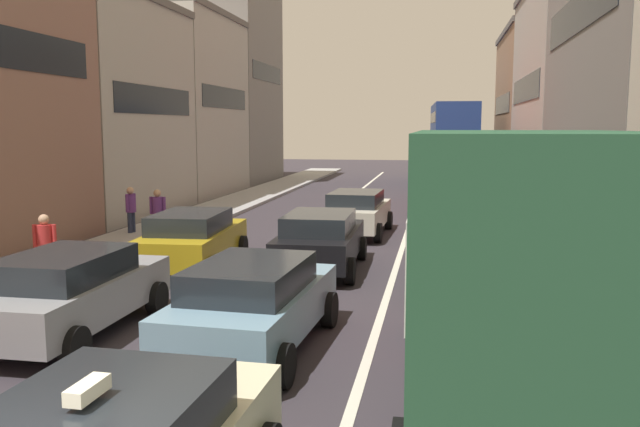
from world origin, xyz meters
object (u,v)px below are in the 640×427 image
at_px(sedan_centre_lane_second, 254,302).
at_px(pedestrian_near_kerb, 158,212).
at_px(sedan_left_lane_third, 192,239).
at_px(bus_mid_queue_primary, 456,169).
at_px(pedestrian_mid_sidewalk, 45,245).
at_px(coupe_centre_lane_fourth, 357,212).
at_px(pedestrian_far_sidewalk, 131,208).
at_px(removalist_box_truck, 518,265).
at_px(bus_far_queue_secondary, 452,139).
at_px(sedan_right_lane_behind_truck, 468,252).
at_px(wagon_left_lane_second, 70,291).
at_px(hatchback_centre_lane_third, 320,239).

height_order(sedan_centre_lane_second, pedestrian_near_kerb, pedestrian_near_kerb).
distance_m(sedan_left_lane_third, pedestrian_near_kerb, 4.62).
bearing_deg(bus_mid_queue_primary, pedestrian_mid_sidewalk, 150.26).
distance_m(sedan_centre_lane_second, pedestrian_mid_sidewalk, 6.81).
bearing_deg(pedestrian_mid_sidewalk, coupe_centre_lane_fourth, 132.81).
distance_m(coupe_centre_lane_fourth, pedestrian_far_sidewalk, 7.52).
bearing_deg(removalist_box_truck, bus_mid_queue_primary, 0.01).
height_order(removalist_box_truck, sedan_centre_lane_second, removalist_box_truck).
distance_m(coupe_centre_lane_fourth, bus_far_queue_secondary, 21.86).
relative_size(bus_far_queue_secondary, pedestrian_mid_sidewalk, 6.38).
distance_m(sedan_right_lane_behind_truck, pedestrian_mid_sidewalk, 9.65).
bearing_deg(sedan_centre_lane_second, sedan_right_lane_behind_truck, -32.20).
relative_size(wagon_left_lane_second, bus_mid_queue_primary, 0.41).
relative_size(coupe_centre_lane_fourth, sedan_right_lane_behind_truck, 1.00).
bearing_deg(sedan_centre_lane_second, sedan_left_lane_third, 32.97).
height_order(sedan_left_lane_third, pedestrian_far_sidewalk, pedestrian_far_sidewalk).
bearing_deg(sedan_left_lane_third, bus_far_queue_secondary, -17.43).
distance_m(sedan_right_lane_behind_truck, pedestrian_near_kerb, 10.46).
relative_size(removalist_box_truck, bus_far_queue_secondary, 0.73).
relative_size(removalist_box_truck, pedestrian_far_sidewalk, 4.65).
relative_size(hatchback_centre_lane_third, pedestrian_mid_sidewalk, 2.61).
relative_size(sedan_centre_lane_second, coupe_centre_lane_fourth, 1.01).
relative_size(sedan_right_lane_behind_truck, bus_far_queue_secondary, 0.41).
bearing_deg(sedan_right_lane_behind_truck, pedestrian_mid_sidewalk, 97.81).
bearing_deg(pedestrian_mid_sidewalk, sedan_left_lane_third, 119.64).
height_order(sedan_centre_lane_second, pedestrian_far_sidewalk, pedestrian_far_sidewalk).
bearing_deg(sedan_left_lane_third, wagon_left_lane_second, 175.45).
xyz_separation_m(sedan_left_lane_third, pedestrian_far_sidewalk, (-3.87, 4.47, 0.15)).
relative_size(sedan_left_lane_third, pedestrian_far_sidewalk, 2.65).
bearing_deg(sedan_centre_lane_second, pedestrian_near_kerb, 34.97).
bearing_deg(wagon_left_lane_second, sedan_right_lane_behind_truck, -54.55).
distance_m(removalist_box_truck, sedan_left_lane_third, 10.55).
bearing_deg(hatchback_centre_lane_third, sedan_centre_lane_second, 178.83).
bearing_deg(pedestrian_mid_sidewalk, pedestrian_far_sidewalk, 179.03).
bearing_deg(bus_far_queue_secondary, bus_mid_queue_primary, 177.34).
xyz_separation_m(hatchback_centre_lane_third, bus_mid_queue_primary, (3.66, 13.89, 0.96)).
xyz_separation_m(pedestrian_mid_sidewalk, pedestrian_far_sidewalk, (-1.22, 6.76, 0.00)).
bearing_deg(hatchback_centre_lane_third, pedestrian_mid_sidewalk, 113.68).
xyz_separation_m(removalist_box_truck, bus_mid_queue_primary, (-0.22, 22.03, -0.21)).
xyz_separation_m(hatchback_centre_lane_third, sedan_right_lane_behind_truck, (3.61, -1.07, 0.00)).
height_order(coupe_centre_lane_fourth, bus_far_queue_secondary, bus_far_queue_secondary).
bearing_deg(wagon_left_lane_second, sedan_centre_lane_second, -92.53).
relative_size(removalist_box_truck, bus_mid_queue_primary, 0.74).
height_order(hatchback_centre_lane_third, bus_far_queue_secondary, bus_far_queue_secondary).
relative_size(removalist_box_truck, sedan_left_lane_third, 1.76).
bearing_deg(coupe_centre_lane_fourth, sedan_right_lane_behind_truck, -151.09).
height_order(bus_mid_queue_primary, bus_far_queue_secondary, bus_far_queue_secondary).
bearing_deg(coupe_centre_lane_fourth, hatchback_centre_lane_third, -179.97).
height_order(wagon_left_lane_second, coupe_centre_lane_fourth, same).
distance_m(sedan_centre_lane_second, bus_far_queue_secondary, 33.56).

